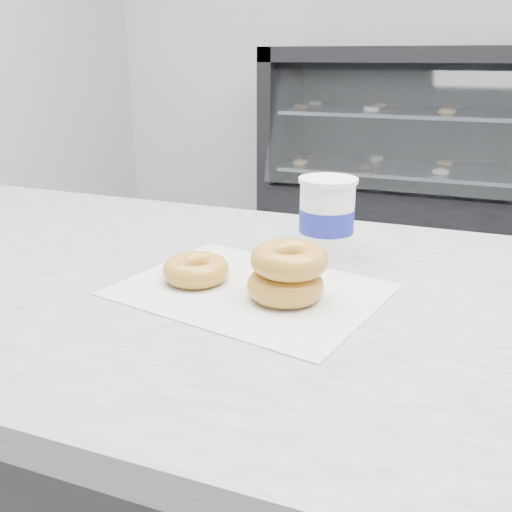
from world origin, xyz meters
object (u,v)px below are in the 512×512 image
at_px(donut_single, 196,270).
at_px(display_case, 477,189).
at_px(coffee_cup, 327,216).
at_px(donut_stack, 287,273).

bearing_deg(donut_single, display_case, 82.12).
height_order(display_case, coffee_cup, display_case).
distance_m(donut_stack, coffee_cup, 0.20).
xyz_separation_m(display_case, donut_stack, (-0.24, -2.75, 0.45)).
bearing_deg(coffee_cup, display_case, 91.20).
bearing_deg(donut_stack, donut_single, 175.25).
bearing_deg(donut_single, coffee_cup, 53.05).
bearing_deg(display_case, coffee_cup, -95.36).
relative_size(display_case, donut_single, 25.26).
height_order(donut_single, donut_stack, donut_stack).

